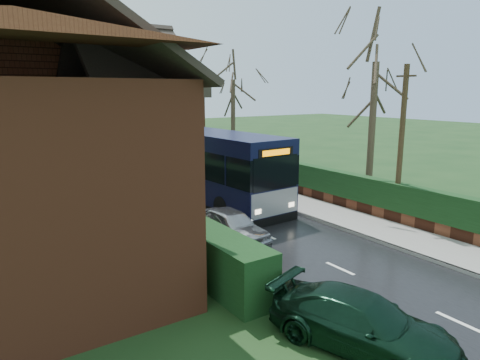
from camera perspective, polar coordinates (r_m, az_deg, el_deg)
ground at (r=16.01m, az=7.89°, el=-9.31°), size 140.00×140.00×0.00m
road at (r=24.03m, az=-8.16°, el=-2.11°), size 6.00×100.00×0.02m
pavement at (r=26.09m, az=0.26°, el=-0.75°), size 2.50×100.00×0.14m
kerb_right at (r=25.45m, az=-1.97°, el=-1.08°), size 0.12×100.00×0.14m
kerb_left at (r=22.92m, az=-15.04°, el=-2.98°), size 0.12×100.00×0.10m
front_hedge at (r=17.90m, az=-12.48°, el=-4.50°), size 1.20×16.00×1.60m
picket_fence at (r=18.27m, az=-10.24°, el=-5.22°), size 0.10×16.00×0.90m
right_wall_hedge at (r=26.78m, az=3.01°, el=1.64°), size 0.60×50.00×1.80m
brick_house at (r=15.96m, az=-29.17°, el=5.42°), size 9.30×14.60×10.30m
bus at (r=23.07m, az=-5.31°, el=2.00°), size 3.49×12.31×3.70m
car_silver at (r=16.63m, az=-1.16°, el=-6.06°), size 1.62×3.78×1.27m
car_green at (r=10.49m, az=15.93°, el=-17.84°), size 3.04×4.64×1.25m
car_distant at (r=52.02m, az=-24.53°, el=5.07°), size 2.62×3.89×1.21m
bus_stop_sign at (r=21.97m, az=3.86°, el=1.39°), size 0.21×0.40×2.70m
telegraph_pole at (r=19.57m, az=20.66°, el=4.35°), size 0.23×0.88×6.83m
tree_right_near at (r=22.37m, az=17.78°, el=16.02°), size 4.71×4.71×10.17m
tree_right_far at (r=35.02m, az=-0.95°, el=13.99°), size 4.90×4.90×9.47m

